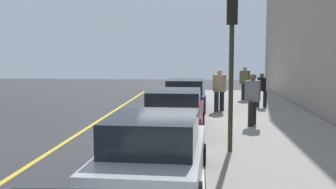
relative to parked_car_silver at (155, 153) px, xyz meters
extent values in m
plane|color=#333335|center=(6.43, 0.02, -0.76)|extent=(56.00, 56.00, 0.00)
cube|color=gray|center=(6.43, -3.28, -0.68)|extent=(28.00, 4.60, 0.15)
cube|color=gold|center=(6.43, 3.22, -0.75)|extent=(28.00, 0.14, 0.01)
cube|color=white|center=(1.56, -0.68, -0.65)|extent=(6.08, 0.56, 0.22)
cylinder|color=black|center=(1.42, 0.79, -0.44)|extent=(0.65, 0.24, 0.64)
cylinder|color=black|center=(1.37, -0.89, -0.44)|extent=(0.65, 0.24, 0.64)
cube|color=#B7BABF|center=(0.06, 0.00, -0.17)|extent=(4.37, 1.94, 0.64)
cube|color=black|center=(-0.15, 0.01, 0.45)|extent=(2.29, 1.67, 0.60)
cylinder|color=black|center=(6.71, 0.79, -0.44)|extent=(0.64, 0.23, 0.64)
cylinder|color=black|center=(6.68, -0.89, -0.44)|extent=(0.64, 0.23, 0.64)
cylinder|color=black|center=(3.97, 0.83, -0.44)|extent=(0.64, 0.23, 0.64)
cylinder|color=black|center=(3.94, -0.85, -0.44)|extent=(0.64, 0.23, 0.64)
cube|color=maroon|center=(5.33, -0.03, -0.17)|extent=(4.45, 1.87, 0.64)
cube|color=black|center=(5.11, -0.03, 0.45)|extent=(2.33, 1.64, 0.60)
cylinder|color=black|center=(11.98, 0.68, -0.44)|extent=(0.64, 0.23, 0.64)
cylinder|color=black|center=(11.96, -1.00, -0.44)|extent=(0.64, 0.23, 0.64)
cylinder|color=black|center=(9.38, 0.71, -0.44)|extent=(0.64, 0.23, 0.64)
cylinder|color=black|center=(9.36, -0.97, -0.44)|extent=(0.64, 0.23, 0.64)
cube|color=navy|center=(10.67, -0.14, -0.17)|extent=(4.22, 1.85, 0.64)
cube|color=black|center=(10.46, -0.14, 0.45)|extent=(2.20, 1.63, 0.60)
cylinder|color=black|center=(6.32, -2.61, -0.18)|extent=(0.20, 0.20, 0.86)
cylinder|color=black|center=(6.70, -2.75, -0.18)|extent=(0.20, 0.20, 0.86)
cube|color=slate|center=(6.51, -2.68, 0.62)|extent=(0.46, 0.57, 0.73)
sphere|color=brown|center=(6.51, -2.68, 1.11)|extent=(0.24, 0.24, 0.24)
cylinder|color=black|center=(14.43, -3.19, -0.17)|extent=(0.20, 0.20, 0.87)
cylinder|color=black|center=(14.80, -3.37, -0.17)|extent=(0.20, 0.20, 0.87)
cube|color=brown|center=(14.61, -3.28, 0.64)|extent=(0.50, 0.59, 0.74)
sphere|color=#D8AD8C|center=(14.61, -3.28, 1.13)|extent=(0.24, 0.24, 0.24)
cylinder|color=black|center=(11.59, -3.93, -0.22)|extent=(0.18, 0.18, 0.77)
cylinder|color=black|center=(11.53, -3.57, -0.22)|extent=(0.18, 0.18, 0.77)
cube|color=black|center=(11.56, -3.75, 0.49)|extent=(0.48, 0.35, 0.65)
sphere|color=brown|center=(11.56, -3.75, 0.92)|extent=(0.21, 0.21, 0.21)
cylinder|color=black|center=(9.83, -1.55, -0.17)|extent=(0.20, 0.20, 0.87)
cylinder|color=black|center=(10.15, -1.80, -0.17)|extent=(0.20, 0.20, 0.87)
cube|color=tan|center=(9.99, -1.67, 0.63)|extent=(0.56, 0.59, 0.74)
sphere|color=#D8AD8C|center=(9.99, -1.67, 1.12)|extent=(0.24, 0.24, 0.24)
cylinder|color=#2D2D19|center=(2.70, -1.63, 1.01)|extent=(0.12, 0.12, 3.24)
cube|color=black|center=(2.70, -1.63, 2.98)|extent=(0.26, 0.26, 0.70)
sphere|color=red|center=(2.85, -1.63, 3.19)|extent=(0.14, 0.14, 0.14)
sphere|color=orange|center=(2.85, -1.63, 2.97)|extent=(0.14, 0.14, 0.14)
sphere|color=green|center=(2.85, -1.63, 2.75)|extent=(0.14, 0.14, 0.14)
camera|label=1|loc=(-7.27, -0.88, 1.88)|focal=41.59mm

